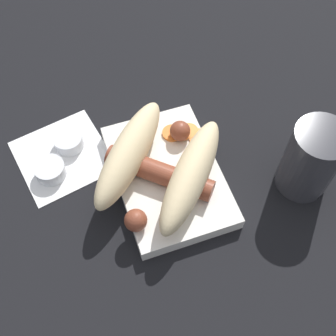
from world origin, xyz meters
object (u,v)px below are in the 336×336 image
at_px(food_tray, 168,176).
at_px(sausage, 159,173).
at_px(condiment_cup_far, 51,171).
at_px(bread_roll, 159,164).
at_px(drink_glass, 311,160).
at_px(condiment_cup_near, 69,142).

height_order(food_tray, sausage, sausage).
bearing_deg(food_tray, condiment_cup_far, 68.03).
distance_m(bread_roll, drink_glass, 0.21).
bearing_deg(bread_roll, drink_glass, -107.87).
bearing_deg(food_tray, condiment_cup_near, 49.27).
bearing_deg(condiment_cup_near, drink_glass, -119.26).
height_order(food_tray, bread_roll, bread_roll).
bearing_deg(drink_glass, bread_roll, 72.13).
height_order(bread_roll, drink_glass, drink_glass).
distance_m(food_tray, bread_roll, 0.05).
bearing_deg(condiment_cup_near, condiment_cup_far, 139.27).
bearing_deg(drink_glass, sausage, 73.52).
xyz_separation_m(sausage, condiment_cup_far, (0.07, 0.15, -0.03)).
relative_size(sausage, drink_glass, 1.27).
height_order(food_tray, condiment_cup_near, same).
height_order(sausage, condiment_cup_far, sausage).
distance_m(condiment_cup_near, condiment_cup_far, 0.06).
height_order(food_tray, drink_glass, drink_glass).
height_order(food_tray, condiment_cup_far, same).
xyz_separation_m(condiment_cup_near, drink_glass, (-0.18, -0.32, 0.05)).
height_order(bread_roll, sausage, bread_roll).
height_order(condiment_cup_far, drink_glass, drink_glass).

